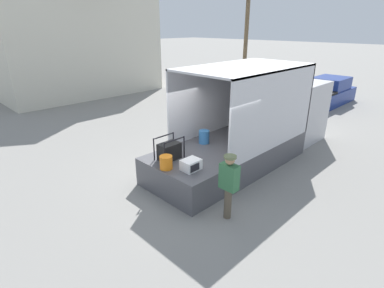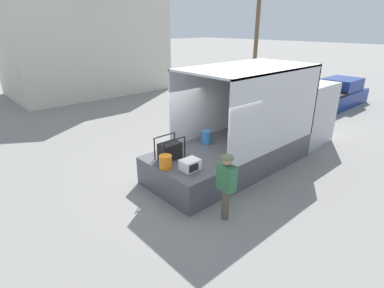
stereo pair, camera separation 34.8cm
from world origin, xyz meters
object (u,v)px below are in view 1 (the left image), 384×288
microwave (191,165)px  worker_person (229,181)px  pickup_truck_blue (326,94)px  utility_pole (246,32)px  portable_generator (170,151)px  box_truck (268,123)px  orange_bucket (166,162)px

microwave → worker_person: (-0.01, -1.25, 0.02)m
pickup_truck_blue → utility_pole: bearing=86.6°
portable_generator → pickup_truck_blue: bearing=4.0°
box_truck → worker_person: 4.80m
orange_bucket → utility_pole: size_ratio=0.05×
portable_generator → orange_bucket: 0.64m
worker_person → utility_pole: size_ratio=0.22×
box_truck → pickup_truck_blue: size_ratio=1.33×
portable_generator → worker_person: 2.17m
box_truck → utility_pole: (8.69, 7.45, 2.88)m
portable_generator → utility_pole: (13.09, 7.02, 2.79)m
microwave → orange_bucket: 0.65m
box_truck → microwave: (-4.47, -0.48, -0.01)m
worker_person → utility_pole: utility_pole is taller
box_truck → pickup_truck_blue: (8.33, 1.32, -0.37)m
orange_bucket → box_truck: bearing=-0.3°
box_truck → worker_person: (-4.47, -1.73, 0.01)m
worker_person → utility_pole: bearing=34.9°
box_truck → orange_bucket: size_ratio=18.13×
microwave → pickup_truck_blue: bearing=8.0°
pickup_truck_blue → microwave: bearing=-172.0°
box_truck → orange_bucket: bearing=179.7°
portable_generator → utility_pole: size_ratio=0.10×
portable_generator → orange_bucket: portable_generator is taller
box_truck → utility_pole: 11.81m
worker_person → utility_pole: 16.31m
microwave → utility_pole: bearing=31.1°
microwave → portable_generator: bearing=85.6°
worker_person → microwave: bearing=89.8°
box_truck → pickup_truck_blue: box_truck is taller
microwave → pickup_truck_blue: size_ratio=0.10×
microwave → portable_generator: 0.92m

